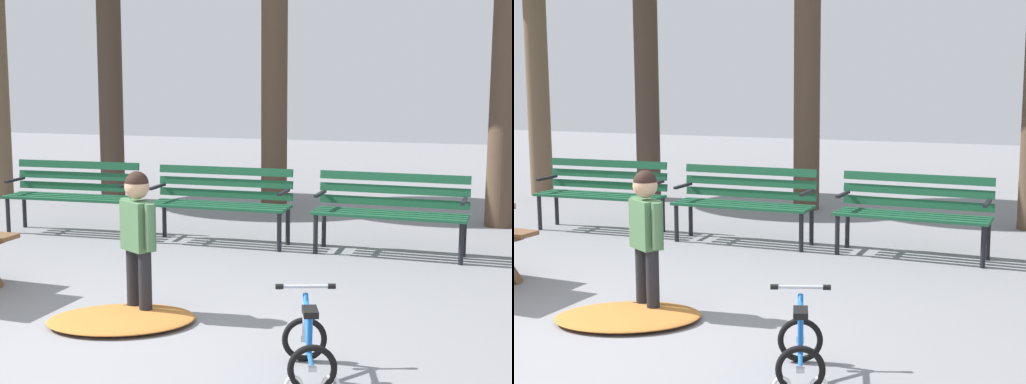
% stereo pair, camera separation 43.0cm
% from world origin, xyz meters
% --- Properties ---
extents(ground, '(36.00, 36.00, 0.00)m').
position_xyz_m(ground, '(0.00, 0.00, 0.00)').
color(ground, gray).
extents(park_bench_far_left, '(1.62, 0.54, 0.85)m').
position_xyz_m(park_bench_far_left, '(-2.09, 3.74, 0.51)').
color(park_bench_far_left, '#195133').
rests_on(park_bench_far_left, ground).
extents(park_bench_left, '(1.61, 0.48, 0.85)m').
position_xyz_m(park_bench_left, '(-0.18, 3.73, 0.51)').
color(park_bench_left, '#195133').
rests_on(park_bench_left, ground).
extents(park_bench_right, '(1.61, 0.49, 0.85)m').
position_xyz_m(park_bench_right, '(1.72, 3.75, 0.51)').
color(park_bench_right, '#195133').
rests_on(park_bench_right, ground).
extents(child_standing, '(0.38, 0.28, 1.14)m').
position_xyz_m(child_standing, '(0.15, 1.01, 0.68)').
color(child_standing, black).
rests_on(child_standing, ground).
extents(kids_bicycle, '(0.51, 0.63, 0.54)m').
position_xyz_m(kids_bicycle, '(1.72, 0.19, 0.20)').
color(kids_bicycle, black).
rests_on(kids_bicycle, ground).
extents(leaf_pile, '(1.35, 1.18, 0.07)m').
position_xyz_m(leaf_pile, '(0.11, 0.76, 0.04)').
color(leaf_pile, '#B26B2D').
rests_on(leaf_pile, ground).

